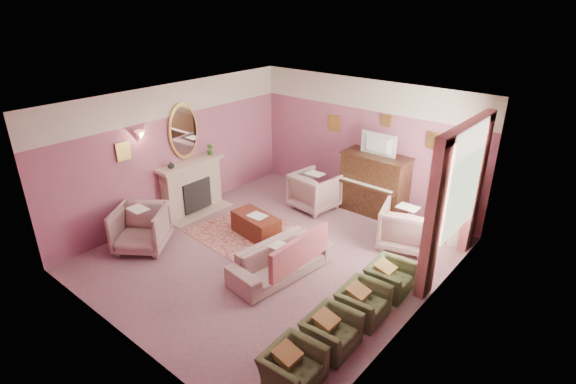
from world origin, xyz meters
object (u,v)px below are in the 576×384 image
Objects in this scene: television at (377,143)px; floral_armchair_left at (315,189)px; coffee_table at (256,225)px; side_table at (458,225)px; sofa at (281,255)px; olive_chair_a at (293,362)px; floral_armchair_front at (141,226)px; olive_chair_c at (363,298)px; olive_chair_d at (390,274)px; olive_chair_b at (331,327)px; floral_armchair_right at (406,225)px; piano at (374,185)px.

television is 1.69m from floral_armchair_left.
side_table is at bearing 36.76° from coffee_table.
sofa is at bearing -28.69° from coffee_table.
sofa is 2.37m from olive_chair_a.
coffee_table is 3.76m from olive_chair_a.
floral_armchair_front is at bearing -112.61° from floral_armchair_left.
floral_armchair_front is at bearing -166.85° from olive_chair_c.
olive_chair_d is (1.66, -2.29, -1.28)m from television.
television is 3.75m from olive_chair_c.
coffee_table is 1.37× the size of olive_chair_a.
olive_chair_c is 3.09m from side_table.
television reaches higher than side_table.
olive_chair_b is at bearing -28.05° from sofa.
floral_armchair_right is at bearing 101.31° from olive_chair_c.
olive_chair_a is at bearing -90.00° from olive_chair_c.
sofa is 1.87m from olive_chair_b.
floral_armchair_front is at bearing -137.49° from side_table.
television is at bearing 144.66° from floral_armchair_right.
coffee_table is 2.90m from olive_chair_d.
piano is 1.52m from floral_armchair_right.
olive_chair_c is at bearing -61.87° from television.
coffee_table is at bearing -117.73° from television.
olive_chair_d is (1.65, 0.76, -0.06)m from sofa.
floral_armchair_front is 1.27× the size of olive_chair_b.
coffee_table is at bearing -94.68° from floral_armchair_left.
floral_armchair_left is at bearing 114.56° from sofa.
floral_armchair_left is at bearing -150.80° from television.
side_table reaches higher than coffee_table.
floral_armchair_right is at bearing -129.08° from side_table.
floral_armchair_right is (1.21, -0.91, -0.18)m from piano.
floral_armchair_front is (-2.54, -4.14, -0.18)m from piano.
side_table is (0.68, 0.84, -0.12)m from floral_armchair_right.
floral_armchair_right is 1.33× the size of side_table.
olive_chair_d is (1.66, -2.34, -0.33)m from piano.
olive_chair_a and olive_chair_b have the same top height.
olive_chair_a is (2.76, -4.13, -0.15)m from floral_armchair_left.
floral_armchair_left and floral_armchair_front have the same top height.
olive_chair_d is 1.05× the size of side_table.
television is 0.86× the size of floral_armchair_front.
side_table is at bearing -2.19° from piano.
piano is 1.91× the size of olive_chair_b.
floral_armchair_front is 4.58m from olive_chair_d.
piano is at bearing 117.75° from olive_chair_c.
piano is at bearing 112.67° from olive_chair_b.
olive_chair_c reaches higher than coffee_table.
sofa is at bearing -118.66° from floral_armchair_right.
floral_armchair_right is at bearing 61.34° from sofa.
sofa is 2.68m from floral_armchair_left.
olive_chair_b is 1.00× the size of olive_chair_d.
sofa is 2.76m from floral_armchair_front.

